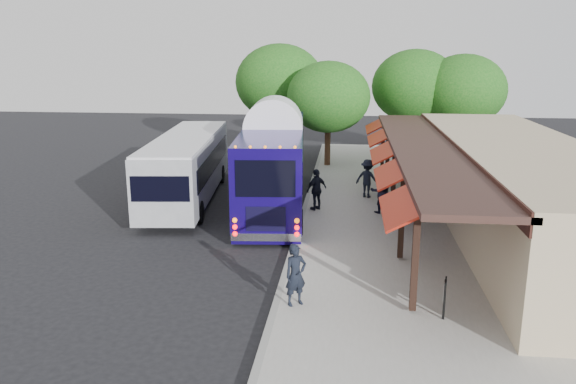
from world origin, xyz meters
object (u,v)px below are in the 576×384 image
at_px(coach_bus, 274,160).
at_px(ped_c, 317,189).
at_px(ped_a, 296,275).
at_px(ped_d, 367,178).
at_px(city_bus, 188,164).
at_px(ped_b, 381,191).
at_px(sign_board, 445,293).

bearing_deg(coach_bus, ped_c, -35.95).
distance_m(coach_bus, ped_a, 11.18).
bearing_deg(ped_c, ped_d, -176.33).
relative_size(city_bus, ped_a, 6.71).
xyz_separation_m(ped_b, sign_board, (1.15, -9.97, -0.20)).
bearing_deg(sign_board, ped_b, 108.57).
xyz_separation_m(ped_d, sign_board, (1.65, -12.60, -0.17)).
relative_size(ped_b, ped_d, 1.04).
relative_size(coach_bus, ped_a, 7.16).
height_order(city_bus, ped_d, city_bus).
xyz_separation_m(city_bus, ped_c, (6.33, -1.77, -0.65)).
bearing_deg(ped_c, sign_board, 68.04).
bearing_deg(city_bus, ped_a, -66.95).
height_order(coach_bus, ped_b, coach_bus).
relative_size(coach_bus, sign_board, 11.28).
distance_m(ped_c, sign_board, 10.90).
bearing_deg(ped_d, ped_b, 124.65).
bearing_deg(sign_board, ped_c, 123.25).
relative_size(ped_c, sign_board, 1.65).
xyz_separation_m(city_bus, ped_a, (6.33, -11.46, -0.69)).
relative_size(ped_a, sign_board, 1.58).
xyz_separation_m(ped_a, sign_board, (3.95, -0.46, -0.12)).
bearing_deg(sign_board, city_bus, 142.77).
bearing_deg(ped_a, ped_d, 44.92).
relative_size(city_bus, ped_c, 6.39).
xyz_separation_m(ped_a, ped_b, (2.80, 9.50, 0.08)).
height_order(ped_c, ped_d, ped_d).
distance_m(coach_bus, city_bus, 4.33).
relative_size(ped_a, ped_d, 0.95).
relative_size(ped_a, ped_b, 0.91).
bearing_deg(ped_c, coach_bus, -74.44).
bearing_deg(coach_bus, sign_board, -66.95).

